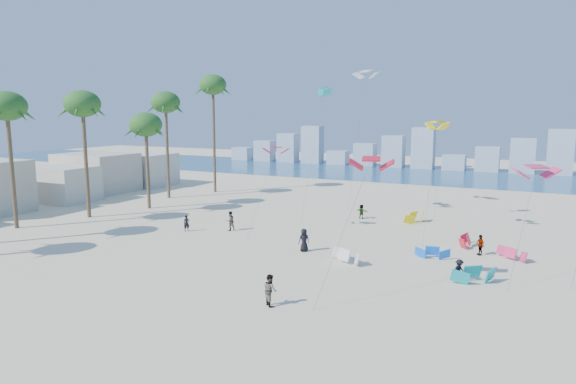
% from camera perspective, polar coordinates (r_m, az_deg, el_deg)
% --- Properties ---
extents(ground, '(220.00, 220.00, 0.00)m').
position_cam_1_polar(ground, '(33.75, -17.16, -11.06)').
color(ground, beige).
rests_on(ground, ground).
extents(ocean, '(220.00, 220.00, 0.00)m').
position_cam_1_polar(ocean, '(98.01, 13.04, 2.10)').
color(ocean, navy).
rests_on(ocean, ground).
extents(kitesurfer_near, '(0.67, 0.67, 1.57)m').
position_cam_1_polar(kitesurfer_near, '(49.56, -11.43, -3.50)').
color(kitesurfer_near, black).
rests_on(kitesurfer_near, ground).
extents(kitesurfer_mid, '(1.18, 1.14, 1.91)m').
position_cam_1_polar(kitesurfer_mid, '(30.34, -2.04, -11.03)').
color(kitesurfer_mid, gray).
rests_on(kitesurfer_mid, ground).
extents(kitesurfers_far, '(33.80, 17.82, 1.92)m').
position_cam_1_polar(kitesurfers_far, '(44.84, 7.82, -4.62)').
color(kitesurfers_far, black).
rests_on(kitesurfers_far, ground).
extents(grounded_kites, '(14.44, 20.27, 1.05)m').
position_cam_1_polar(grounded_kites, '(43.31, 16.36, -5.91)').
color(grounded_kites, silver).
rests_on(grounded_kites, ground).
extents(flying_kites, '(31.61, 32.46, 16.71)m').
position_cam_1_polar(flying_kites, '(46.43, 14.47, 7.92)').
color(flying_kites, red).
rests_on(flying_kites, ground).
extents(palm_row, '(8.40, 44.80, 16.66)m').
position_cam_1_polar(palm_row, '(58.28, -22.00, 8.78)').
color(palm_row, brown).
rests_on(palm_row, ground).
extents(beachfront_buildings, '(11.50, 43.00, 6.00)m').
position_cam_1_polar(beachfront_buildings, '(71.39, -25.54, 1.12)').
color(beachfront_buildings, beige).
rests_on(beachfront_buildings, ground).
extents(distant_skyline, '(85.00, 3.00, 8.40)m').
position_cam_1_polar(distant_skyline, '(107.69, 13.72, 4.33)').
color(distant_skyline, '#9EADBF').
rests_on(distant_skyline, ground).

